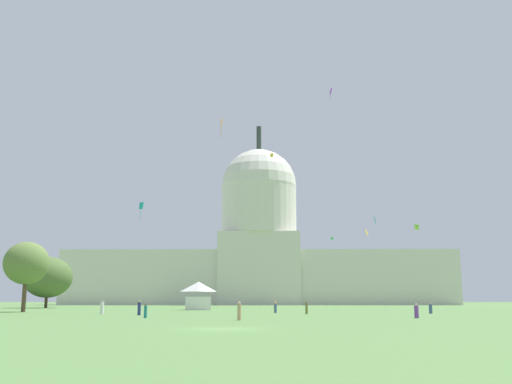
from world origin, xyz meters
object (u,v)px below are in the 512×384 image
Objects in this scene: person_navy_aisle_center at (139,308)px; kite_yellow_high at (272,155)px; person_olive_lawn_far_right at (307,308)px; person_purple_mid_center at (416,312)px; kite_violet_high at (331,91)px; kite_cyan_low at (375,220)px; kite_green_mid at (332,238)px; capitol_building at (259,251)px; person_tan_front_left at (275,307)px; kite_orange_high at (222,123)px; event_tent at (198,296)px; kite_lime_low at (417,227)px; person_teal_lawn_far_left at (146,311)px; kite_turquoise_mid at (141,207)px; tree_west_far at (48,277)px; person_denim_back_center at (276,308)px; tree_west_near at (26,263)px; kite_gold_low at (367,233)px; person_tan_deep_crowd at (239,312)px; person_denim_near_tent at (431,309)px; person_white_edge_east at (102,308)px.

kite_yellow_high reaches higher than person_navy_aisle_center.
person_purple_mid_center is (9.96, -16.41, -0.09)m from person_olive_lawn_far_right.
kite_violet_high is at bearing -14.24° from kite_yellow_high.
kite_cyan_low is (15.72, -74.89, -29.95)m from kite_yellow_high.
person_olive_lawn_far_right is 1.74× the size of kite_green_mid.
person_tan_front_left is at bearing -88.45° from capitol_building.
kite_violet_high is 28.83m from kite_orange_high.
person_tan_front_left reaches higher than person_purple_mid_center.
event_tent is (-10.51, -101.42, -16.54)m from capitol_building.
kite_lime_low reaches higher than person_purple_mid_center.
person_teal_lawn_far_left is 49.40m from kite_turquoise_mid.
person_purple_mid_center is 0.46× the size of kite_turquoise_mid.
kite_yellow_high reaches higher than event_tent.
tree_west_far is 8.52× the size of person_denim_back_center.
tree_west_near is at bearing -106.21° from capitol_building.
kite_green_mid reaches higher than person_purple_mid_center.
person_purple_mid_center is 37.54m from kite_cyan_low.
kite_lime_low is at bearing -156.39° from person_navy_aisle_center.
person_tan_deep_crowd is at bearing 56.13° from kite_gold_low.
person_purple_mid_center is 0.37× the size of kite_orange_high.
kite_green_mid reaches higher than tree_west_far.
person_tan_deep_crowd is 48.27m from kite_cyan_low.
tree_west_far is 44.63m from tree_west_near.
capitol_building is 156.55m from person_tan_deep_crowd.
tree_west_near is at bearing -86.34° from person_olive_lawn_far_right.
event_tent is 2.41× the size of kite_violet_high.
person_denim_back_center is 37.26m from kite_turquoise_mid.
tree_west_near is (-24.43, -18.79, 4.77)m from event_tent.
person_denim_near_tent is 1.09× the size of kite_yellow_high.
tree_west_far is 9.51× the size of kite_yellow_high.
tree_west_near is at bearing 170.78° from kite_orange_high.
kite_orange_high reaches higher than kite_cyan_low.
person_tan_deep_crowd is at bearing 47.70° from kite_violet_high.
person_tan_deep_crowd is 63.79m from kite_orange_high.
person_teal_lawn_far_left is at bearing 123.56° from person_white_edge_east.
event_tent is 32.89m from kite_orange_high.
person_navy_aisle_center is 1.93× the size of kite_green_mid.
event_tent is 31.19m from tree_west_near.
person_denim_back_center is 1.02× the size of person_denim_near_tent.
capitol_building is 91.52m from tree_west_far.
kite_green_mid reaches higher than kite_lime_low.
event_tent is 21.74m from person_tan_front_left.
person_olive_lawn_far_right is 1.08× the size of person_purple_mid_center.
person_tan_front_left is 90.44m from kite_green_mid.
person_purple_mid_center is 66.55m from kite_lime_low.
kite_orange_high is 47.09m from kite_lime_low.
kite_gold_low reaches higher than person_denim_back_center.
capitol_building is at bearing 73.79° from tree_west_near.
tree_west_far is at bearing 164.84° from kite_green_mid.
kite_gold_low is at bearing 26.00° from tree_west_near.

